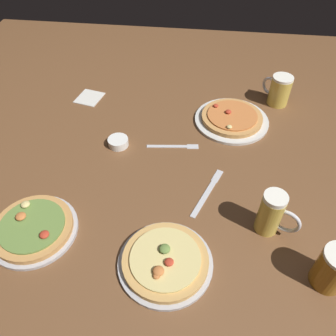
{
  "coord_description": "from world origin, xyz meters",
  "views": [
    {
      "loc": [
        0.1,
        -0.83,
        0.88
      ],
      "look_at": [
        0.0,
        0.0,
        0.02
      ],
      "focal_mm": 36.09,
      "sensor_mm": 36.0,
      "label": 1
    }
  ],
  "objects_px": {
    "ramekin_sauce": "(118,142)",
    "fork_left": "(174,146)",
    "beer_mug_dark": "(279,90)",
    "pizza_plate_near": "(165,261)",
    "beer_mug_pale": "(335,268)",
    "napkin_folded": "(89,97)",
    "knife_right": "(208,192)",
    "pizza_plate_side": "(33,228)",
    "pizza_plate_far": "(232,118)",
    "beer_mug_amber": "(272,214)"
  },
  "relations": [
    {
      "from": "napkin_folded",
      "to": "fork_left",
      "type": "xyz_separation_m",
      "value": [
        0.42,
        -0.28,
        -0.0
      ]
    },
    {
      "from": "napkin_folded",
      "to": "fork_left",
      "type": "distance_m",
      "value": 0.5
    },
    {
      "from": "pizza_plate_near",
      "to": "pizza_plate_far",
      "type": "bearing_deg",
      "value": 74.35
    },
    {
      "from": "beer_mug_pale",
      "to": "beer_mug_dark",
      "type": "bearing_deg",
      "value": 93.76
    },
    {
      "from": "beer_mug_dark",
      "to": "ramekin_sauce",
      "type": "xyz_separation_m",
      "value": [
        -0.63,
        -0.36,
        -0.05
      ]
    },
    {
      "from": "ramekin_sauce",
      "to": "knife_right",
      "type": "bearing_deg",
      "value": -29.51
    },
    {
      "from": "pizza_plate_near",
      "to": "ramekin_sauce",
      "type": "height_order",
      "value": "pizza_plate_near"
    },
    {
      "from": "fork_left",
      "to": "ramekin_sauce",
      "type": "bearing_deg",
      "value": -175.69
    },
    {
      "from": "beer_mug_amber",
      "to": "pizza_plate_near",
      "type": "bearing_deg",
      "value": -151.86
    },
    {
      "from": "pizza_plate_far",
      "to": "pizza_plate_near",
      "type": "bearing_deg",
      "value": -105.65
    },
    {
      "from": "pizza_plate_near",
      "to": "beer_mug_amber",
      "type": "height_order",
      "value": "beer_mug_amber"
    },
    {
      "from": "knife_right",
      "to": "napkin_folded",
      "type": "bearing_deg",
      "value": 138.29
    },
    {
      "from": "beer_mug_pale",
      "to": "knife_right",
      "type": "distance_m",
      "value": 0.44
    },
    {
      "from": "ramekin_sauce",
      "to": "fork_left",
      "type": "distance_m",
      "value": 0.22
    },
    {
      "from": "pizza_plate_far",
      "to": "beer_mug_dark",
      "type": "bearing_deg",
      "value": 38.99
    },
    {
      "from": "pizza_plate_side",
      "to": "knife_right",
      "type": "xyz_separation_m",
      "value": [
        0.52,
        0.22,
        -0.01
      ]
    },
    {
      "from": "beer_mug_pale",
      "to": "napkin_folded",
      "type": "bearing_deg",
      "value": 139.26
    },
    {
      "from": "pizza_plate_side",
      "to": "beer_mug_dark",
      "type": "bearing_deg",
      "value": 44.27
    },
    {
      "from": "pizza_plate_far",
      "to": "beer_mug_amber",
      "type": "relative_size",
      "value": 2.01
    },
    {
      "from": "pizza_plate_side",
      "to": "napkin_folded",
      "type": "bearing_deg",
      "value": 92.81
    },
    {
      "from": "napkin_folded",
      "to": "knife_right",
      "type": "height_order",
      "value": "napkin_folded"
    },
    {
      "from": "napkin_folded",
      "to": "knife_right",
      "type": "xyz_separation_m",
      "value": [
        0.55,
        -0.49,
        -0.0
      ]
    },
    {
      "from": "beer_mug_pale",
      "to": "ramekin_sauce",
      "type": "bearing_deg",
      "value": 145.55
    },
    {
      "from": "pizza_plate_side",
      "to": "beer_mug_pale",
      "type": "relative_size",
      "value": 1.9
    },
    {
      "from": "pizza_plate_far",
      "to": "knife_right",
      "type": "bearing_deg",
      "value": -101.66
    },
    {
      "from": "beer_mug_dark",
      "to": "knife_right",
      "type": "xyz_separation_m",
      "value": [
        -0.28,
        -0.56,
        -0.06
      ]
    },
    {
      "from": "pizza_plate_near",
      "to": "pizza_plate_side",
      "type": "distance_m",
      "value": 0.42
    },
    {
      "from": "ramekin_sauce",
      "to": "pizza_plate_near",
      "type": "bearing_deg",
      "value": -62.91
    },
    {
      "from": "pizza_plate_far",
      "to": "fork_left",
      "type": "bearing_deg",
      "value": -139.94
    },
    {
      "from": "pizza_plate_side",
      "to": "beer_mug_amber",
      "type": "distance_m",
      "value": 0.72
    },
    {
      "from": "beer_mug_pale",
      "to": "knife_right",
      "type": "xyz_separation_m",
      "value": [
        -0.34,
        0.27,
        -0.06
      ]
    },
    {
      "from": "beer_mug_dark",
      "to": "ramekin_sauce",
      "type": "relative_size",
      "value": 1.67
    },
    {
      "from": "pizza_plate_side",
      "to": "ramekin_sauce",
      "type": "xyz_separation_m",
      "value": [
        0.17,
        0.42,
        -0.0
      ]
    },
    {
      "from": "beer_mug_dark",
      "to": "pizza_plate_far",
      "type": "bearing_deg",
      "value": -141.01
    },
    {
      "from": "beer_mug_dark",
      "to": "knife_right",
      "type": "relative_size",
      "value": 0.59
    },
    {
      "from": "beer_mug_amber",
      "to": "ramekin_sauce",
      "type": "xyz_separation_m",
      "value": [
        -0.54,
        0.32,
        -0.06
      ]
    },
    {
      "from": "napkin_folded",
      "to": "fork_left",
      "type": "height_order",
      "value": "napkin_folded"
    },
    {
      "from": "napkin_folded",
      "to": "beer_mug_amber",
      "type": "bearing_deg",
      "value": -39.67
    },
    {
      "from": "beer_mug_amber",
      "to": "ramekin_sauce",
      "type": "bearing_deg",
      "value": 149.3
    },
    {
      "from": "ramekin_sauce",
      "to": "knife_right",
      "type": "distance_m",
      "value": 0.41
    },
    {
      "from": "ramekin_sauce",
      "to": "knife_right",
      "type": "height_order",
      "value": "ramekin_sauce"
    },
    {
      "from": "ramekin_sauce",
      "to": "pizza_plate_side",
      "type": "bearing_deg",
      "value": -111.76
    },
    {
      "from": "fork_left",
      "to": "pizza_plate_far",
      "type": "bearing_deg",
      "value": 40.06
    },
    {
      "from": "beer_mug_amber",
      "to": "napkin_folded",
      "type": "xyz_separation_m",
      "value": [
        -0.74,
        0.62,
        -0.07
      ]
    },
    {
      "from": "napkin_folded",
      "to": "knife_right",
      "type": "bearing_deg",
      "value": -41.71
    },
    {
      "from": "beer_mug_dark",
      "to": "ramekin_sauce",
      "type": "bearing_deg",
      "value": -150.26
    },
    {
      "from": "beer_mug_amber",
      "to": "knife_right",
      "type": "height_order",
      "value": "beer_mug_amber"
    },
    {
      "from": "beer_mug_dark",
      "to": "napkin_folded",
      "type": "relative_size",
      "value": 1.15
    },
    {
      "from": "pizza_plate_far",
      "to": "knife_right",
      "type": "height_order",
      "value": "pizza_plate_far"
    },
    {
      "from": "ramekin_sauce",
      "to": "fork_left",
      "type": "relative_size",
      "value": 0.39
    }
  ]
}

